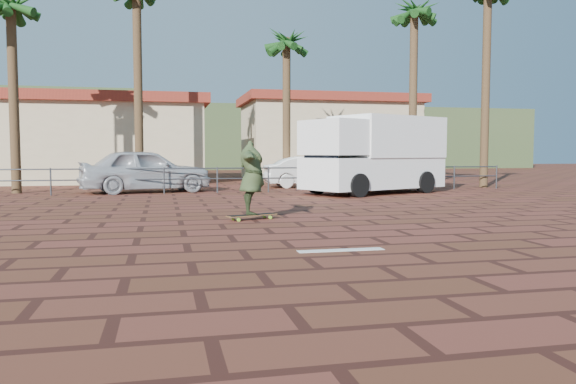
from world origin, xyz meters
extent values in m
plane|color=maroon|center=(0.00, 0.00, 0.00)|extent=(120.00, 120.00, 0.00)
cube|color=white|center=(0.70, -1.20, 0.00)|extent=(1.40, 0.22, 0.01)
cylinder|color=#47494F|center=(-6.00, 12.00, 0.50)|extent=(0.06, 0.06, 1.00)
cylinder|color=#47494F|center=(-4.00, 12.00, 0.50)|extent=(0.06, 0.06, 1.00)
cylinder|color=#47494F|center=(-2.00, 12.00, 0.50)|extent=(0.06, 0.06, 1.00)
cylinder|color=#47494F|center=(0.00, 12.00, 0.50)|extent=(0.06, 0.06, 1.00)
cylinder|color=#47494F|center=(2.00, 12.00, 0.50)|extent=(0.06, 0.06, 1.00)
cylinder|color=#47494F|center=(4.00, 12.00, 0.50)|extent=(0.06, 0.06, 1.00)
cylinder|color=#47494F|center=(6.00, 12.00, 0.50)|extent=(0.06, 0.06, 1.00)
cylinder|color=#47494F|center=(8.00, 12.00, 0.50)|extent=(0.06, 0.06, 1.00)
cylinder|color=#47494F|center=(10.00, 12.00, 0.50)|extent=(0.06, 0.06, 1.00)
cylinder|color=#47494F|center=(12.00, 12.00, 0.50)|extent=(0.06, 0.06, 1.00)
cylinder|color=#47494F|center=(0.00, 12.00, 0.95)|extent=(24.00, 0.05, 0.05)
cylinder|color=#47494F|center=(0.00, 12.00, 0.55)|extent=(24.00, 0.05, 0.05)
cylinder|color=brown|center=(-7.50, 13.50, 3.50)|extent=(0.36, 0.36, 7.00)
sphere|color=#1B501A|center=(-7.50, 13.50, 7.05)|extent=(2.40, 2.40, 2.40)
cylinder|color=brown|center=(-3.00, 15.00, 4.10)|extent=(0.36, 0.36, 8.20)
cylinder|color=brown|center=(3.50, 15.50, 3.25)|extent=(0.36, 0.36, 6.50)
sphere|color=#1B501A|center=(3.50, 15.50, 6.55)|extent=(2.40, 2.40, 2.40)
cylinder|color=brown|center=(9.00, 14.00, 3.90)|extent=(0.36, 0.36, 7.80)
sphere|color=#1B501A|center=(9.00, 14.00, 7.85)|extent=(2.40, 2.40, 2.40)
cylinder|color=brown|center=(12.00, 13.00, 4.40)|extent=(0.36, 0.36, 8.80)
cube|color=beige|center=(-6.00, 22.00, 2.00)|extent=(12.00, 7.00, 4.00)
cube|color=maroon|center=(-6.00, 22.00, 4.25)|extent=(12.60, 7.60, 0.50)
cube|color=beige|center=(8.00, 24.00, 2.25)|extent=(10.00, 6.00, 4.50)
cube|color=maroon|center=(8.00, 24.00, 4.75)|extent=(10.60, 6.60, 0.50)
cube|color=#384C28|center=(0.00, 50.00, 3.00)|extent=(70.00, 18.00, 6.00)
cube|color=olive|center=(-0.04, 3.14, 0.11)|extent=(1.24, 0.71, 0.02)
cube|color=black|center=(-0.04, 3.14, 0.12)|extent=(1.19, 0.67, 0.00)
cube|color=silver|center=(-0.44, 2.98, 0.07)|extent=(0.14, 0.21, 0.03)
cube|color=silver|center=(0.35, 3.30, 0.07)|extent=(0.14, 0.21, 0.03)
cylinder|color=#A1F433|center=(-0.39, 2.87, 0.04)|extent=(0.08, 0.06, 0.08)
cylinder|color=#A1F433|center=(-0.48, 3.10, 0.04)|extent=(0.08, 0.06, 0.08)
cylinder|color=#A1F433|center=(0.40, 3.19, 0.04)|extent=(0.08, 0.06, 0.08)
cylinder|color=#A1F433|center=(0.30, 3.42, 0.04)|extent=(0.08, 0.06, 0.08)
imported|color=#334324|center=(-0.04, 3.14, 0.97)|extent=(0.76, 2.13, 1.70)
cube|color=white|center=(5.82, 10.57, 0.78)|extent=(6.09, 4.42, 1.15)
cube|color=white|center=(6.49, 10.87, 2.14)|extent=(4.80, 3.91, 1.57)
cube|color=white|center=(4.02, 9.75, 2.09)|extent=(2.47, 2.78, 1.25)
cube|color=black|center=(3.40, 9.47, 1.62)|extent=(0.79, 1.64, 0.68)
cylinder|color=black|center=(4.56, 8.80, 0.42)|extent=(0.88, 0.61, 0.84)
cylinder|color=black|center=(3.66, 10.79, 0.42)|extent=(0.88, 0.61, 0.84)
cylinder|color=black|center=(7.80, 10.26, 0.42)|extent=(0.88, 0.61, 0.84)
cylinder|color=black|center=(6.89, 12.26, 0.42)|extent=(0.88, 0.61, 0.84)
imported|color=#B9BCC1|center=(-2.69, 13.00, 0.85)|extent=(5.33, 3.06, 1.71)
imported|color=silver|center=(4.47, 14.78, 0.69)|extent=(4.20, 1.50, 1.38)
cylinder|color=gray|center=(6.00, 12.00, 0.99)|extent=(0.05, 0.05, 1.97)
cube|color=#193FB2|center=(6.00, 12.00, 1.79)|extent=(0.40, 0.09, 0.40)
camera|label=1|loc=(-2.03, -9.60, 1.54)|focal=35.00mm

